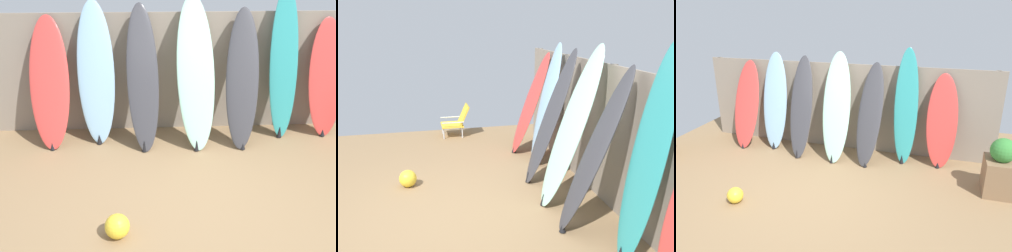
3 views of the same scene
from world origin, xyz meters
The scene contains 10 objects.
ground centered at (0.00, 0.00, 0.00)m, with size 7.68×7.68×0.00m, color #8E704C.
fence_back centered at (0.00, 2.01, 0.90)m, with size 6.08×0.11×1.80m.
surfboard_red_0 centered at (-2.03, 1.59, 0.89)m, with size 0.57×0.72×1.80m.
surfboard_skyblue_1 centered at (-1.38, 1.65, 0.99)m, with size 0.54×0.53×2.00m.
surfboard_charcoal_2 centered at (-0.72, 1.50, 0.96)m, with size 0.50×0.80×1.96m.
surfboard_seafoam_3 centered at (0.02, 1.50, 1.02)m, with size 0.61×0.86×2.07m.
surfboard_charcoal_4 centered at (0.68, 1.51, 0.94)m, with size 0.54×0.84×1.90m.
surfboard_teal_5 centered at (1.33, 1.71, 1.07)m, with size 0.49×0.50×2.17m.
surfboard_red_6 centered at (2.00, 1.72, 0.86)m, with size 0.61×0.52×1.74m.
beach_ball centered at (-0.98, -0.55, 0.12)m, with size 0.25×0.25×0.25m, color yellow.
Camera 1 is at (-0.63, -3.48, 2.57)m, focal length 40.00 mm.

